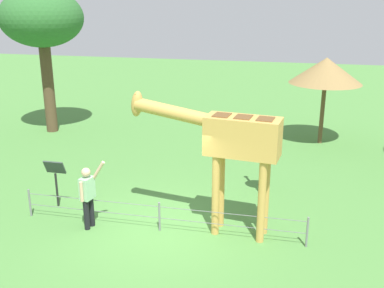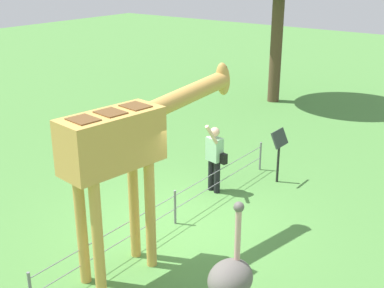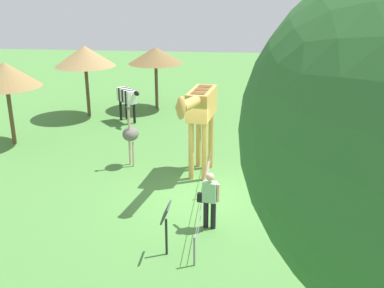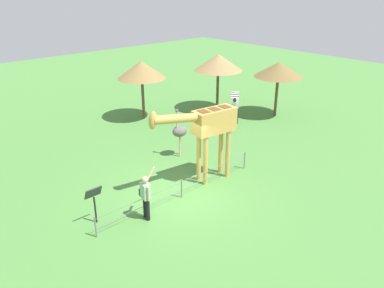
% 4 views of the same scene
% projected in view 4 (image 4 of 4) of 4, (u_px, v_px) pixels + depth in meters
% --- Properties ---
extents(ground_plane, '(60.00, 60.00, 0.00)m').
position_uv_depth(ground_plane, '(180.00, 196.00, 14.15)').
color(ground_plane, '#4C843D').
extents(giraffe, '(3.70, 0.96, 3.34)m').
position_uv_depth(giraffe, '(208.00, 126.00, 14.42)').
color(giraffe, gold).
rests_on(giraffe, ground_plane).
extents(visitor, '(0.62, 0.59, 1.76)m').
position_uv_depth(visitor, '(146.00, 195.00, 12.51)').
color(visitor, black).
rests_on(visitor, ground_plane).
extents(zebra, '(1.58, 1.40, 1.66)m').
position_uv_depth(zebra, '(235.00, 102.00, 21.12)').
color(zebra, black).
rests_on(zebra, ground_plane).
extents(ostrich, '(0.70, 0.56, 2.25)m').
position_uv_depth(ostrich, '(180.00, 131.00, 16.98)').
color(ostrich, '#CC9E93').
rests_on(ostrich, ground_plane).
extents(shade_hut_near, '(2.69, 2.69, 3.30)m').
position_uv_depth(shade_hut_near, '(142.00, 70.00, 20.99)').
color(shade_hut_near, brown).
rests_on(shade_hut_near, ground_plane).
extents(shade_hut_far, '(2.74, 2.74, 3.13)m').
position_uv_depth(shade_hut_far, '(279.00, 70.00, 21.48)').
color(shade_hut_far, brown).
rests_on(shade_hut_far, ground_plane).
extents(shade_hut_aside, '(2.84, 2.84, 3.39)m').
position_uv_depth(shade_hut_aside, '(218.00, 63.00, 22.40)').
color(shade_hut_aside, brown).
rests_on(shade_hut_aside, ground_plane).
extents(info_sign, '(0.56, 0.21, 1.32)m').
position_uv_depth(info_sign, '(94.00, 197.00, 12.28)').
color(info_sign, black).
rests_on(info_sign, ground_plane).
extents(wire_fence, '(7.05, 0.05, 0.75)m').
position_uv_depth(wire_fence, '(182.00, 188.00, 13.93)').
color(wire_fence, slate).
rests_on(wire_fence, ground_plane).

